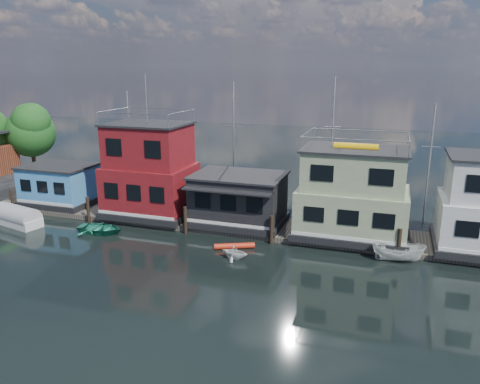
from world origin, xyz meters
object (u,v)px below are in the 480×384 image
(houseboat_dark, at_px, (239,199))
(houseboat_blue, at_px, (60,185))
(tarp_runabout, at_px, (18,217))
(red_kayak, at_px, (234,246))
(houseboat_green, at_px, (353,195))
(motorboat, at_px, (399,252))
(dinghy_white, at_px, (235,252))
(dinghy_teal, at_px, (100,229))
(houseboat_red, at_px, (150,172))

(houseboat_dark, bearing_deg, houseboat_blue, 179.94)
(tarp_runabout, xyz_separation_m, red_kayak, (18.86, 0.70, -0.45))
(houseboat_dark, distance_m, tarp_runabout, 18.49)
(houseboat_blue, distance_m, tarp_runabout, 5.53)
(houseboat_blue, xyz_separation_m, houseboat_green, (26.50, 0.00, 1.34))
(houseboat_green, bearing_deg, red_kayak, -149.32)
(houseboat_green, relative_size, motorboat, 2.42)
(houseboat_green, xyz_separation_m, motorboat, (3.51, -3.27, -2.88))
(tarp_runabout, relative_size, red_kayak, 1.60)
(motorboat, bearing_deg, dinghy_white, 103.53)
(houseboat_green, distance_m, dinghy_teal, 19.82)
(houseboat_red, xyz_separation_m, dinghy_teal, (-1.95, -4.87, -3.72))
(houseboat_dark, distance_m, motorboat, 13.05)
(houseboat_green, height_order, tarp_runabout, houseboat_green)
(houseboat_blue, bearing_deg, dinghy_white, -18.13)
(houseboat_green, bearing_deg, dinghy_teal, -165.60)
(houseboat_green, relative_size, dinghy_white, 4.34)
(tarp_runabout, xyz_separation_m, dinghy_white, (19.46, -1.01, -0.16))
(houseboat_red, distance_m, dinghy_teal, 6.43)
(houseboat_red, relative_size, houseboat_dark, 1.60)
(dinghy_teal, distance_m, dinghy_white, 11.86)
(motorboat, bearing_deg, red_kayak, 94.37)
(dinghy_white, distance_m, red_kayak, 1.84)
(houseboat_blue, xyz_separation_m, red_kayak, (18.72, -4.61, -1.99))
(motorboat, xyz_separation_m, red_kayak, (-11.29, -1.34, -0.46))
(houseboat_blue, relative_size, motorboat, 1.84)
(tarp_runabout, height_order, dinghy_teal, tarp_runabout)
(houseboat_blue, height_order, motorboat, houseboat_blue)
(dinghy_white, bearing_deg, houseboat_dark, 23.49)
(houseboat_blue, height_order, houseboat_red, houseboat_red)
(houseboat_green, relative_size, tarp_runabout, 1.79)
(tarp_runabout, distance_m, dinghy_white, 19.48)
(houseboat_red, xyz_separation_m, motorboat, (20.51, -3.27, -3.43))
(houseboat_blue, xyz_separation_m, dinghy_white, (19.32, -6.33, -1.69))
(houseboat_green, xyz_separation_m, dinghy_white, (-7.18, -6.33, -3.04))
(tarp_runabout, relative_size, dinghy_white, 2.43)
(houseboat_red, height_order, tarp_runabout, houseboat_red)
(houseboat_blue, height_order, red_kayak, houseboat_blue)
(houseboat_red, height_order, red_kayak, houseboat_red)
(dinghy_white, xyz_separation_m, red_kayak, (-0.60, 1.71, -0.29))
(dinghy_teal, xyz_separation_m, red_kayak, (11.17, 0.25, -0.17))
(houseboat_dark, xyz_separation_m, motorboat, (12.51, -3.25, -1.75))
(dinghy_teal, distance_m, red_kayak, 11.17)
(houseboat_green, xyz_separation_m, tarp_runabout, (-26.63, -5.31, -2.88))
(houseboat_dark, xyz_separation_m, houseboat_green, (9.00, 0.02, 1.13))
(houseboat_blue, relative_size, dinghy_teal, 1.71)
(houseboat_dark, height_order, dinghy_teal, houseboat_dark)
(houseboat_blue, xyz_separation_m, dinghy_teal, (7.55, -4.87, -1.82))
(houseboat_blue, height_order, houseboat_dark, houseboat_dark)
(dinghy_teal, xyz_separation_m, dinghy_white, (11.77, -1.46, 0.12))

